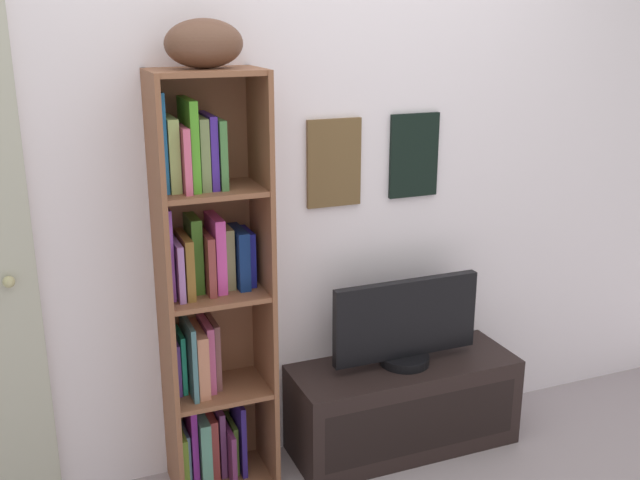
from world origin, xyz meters
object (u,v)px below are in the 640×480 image
Objects in this scene: bookshelf at (206,295)px; football at (204,44)px; tv_stand at (403,405)px; television at (406,324)px.

bookshelf is 0.97m from football.
bookshelf reaches higher than tv_stand.
bookshelf is at bearing 174.77° from tv_stand.
football is at bearing 176.89° from tv_stand.
bookshelf is 1.68× the size of tv_stand.
football is 1.80m from tv_stand.
bookshelf is 1.07m from tv_stand.
bookshelf is 0.90m from television.
bookshelf is at bearing 174.85° from television.
television is (0.86, -0.08, -0.23)m from bookshelf.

